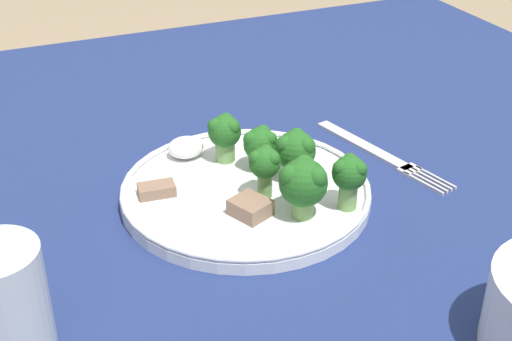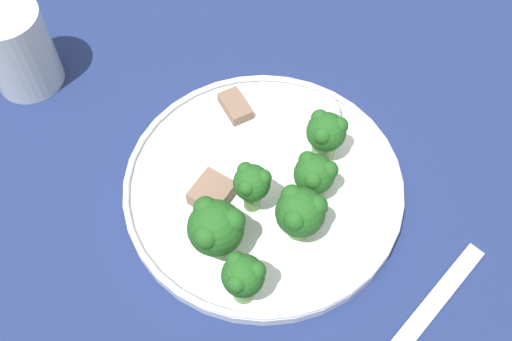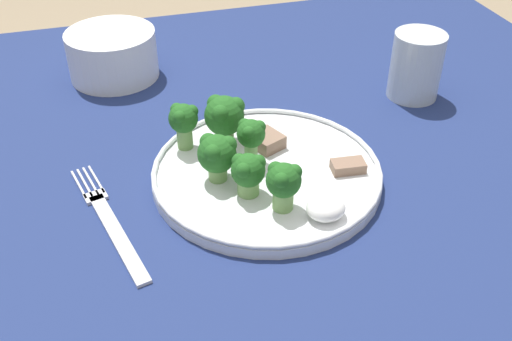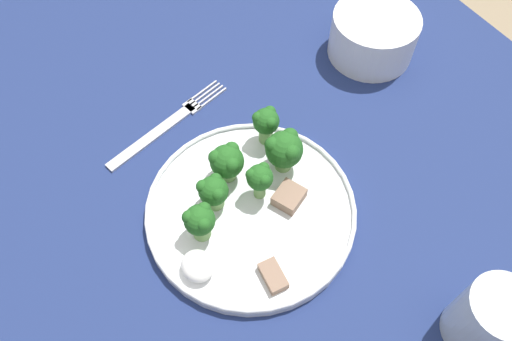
# 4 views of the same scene
# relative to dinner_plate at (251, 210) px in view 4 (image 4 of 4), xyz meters

# --- Properties ---
(table) EXTENTS (1.16, 1.07, 0.77)m
(table) POSITION_rel_dinner_plate_xyz_m (-0.04, -0.03, -0.11)
(table) COLOR navy
(table) RESTS_ON ground_plane
(dinner_plate) EXTENTS (0.26, 0.26, 0.02)m
(dinner_plate) POSITION_rel_dinner_plate_xyz_m (0.00, 0.00, 0.00)
(dinner_plate) COLOR white
(dinner_plate) RESTS_ON table
(fork) EXTENTS (0.07, 0.20, 0.00)m
(fork) POSITION_rel_dinner_plate_xyz_m (-0.18, -0.03, -0.01)
(fork) COLOR silver
(fork) RESTS_ON table
(cream_bowl) EXTENTS (0.13, 0.13, 0.07)m
(cream_bowl) POSITION_rel_dinner_plate_xyz_m (-0.14, 0.30, 0.02)
(cream_bowl) COLOR white
(cream_bowl) RESTS_ON table
(drinking_glass) EXTENTS (0.07, 0.07, 0.09)m
(drinking_glass) POSITION_rel_dinner_plate_xyz_m (0.25, 0.13, 0.03)
(drinking_glass) COLOR silver
(drinking_glass) RESTS_ON table
(broccoli_floret_near_rim_left) EXTENTS (0.04, 0.03, 0.06)m
(broccoli_floret_near_rim_left) POSITION_rel_dinner_plate_xyz_m (-0.08, 0.07, 0.04)
(broccoli_floret_near_rim_left) COLOR #709E56
(broccoli_floret_near_rim_left) RESTS_ON dinner_plate
(broccoli_floret_center_left) EXTENTS (0.04, 0.04, 0.06)m
(broccoli_floret_center_left) POSITION_rel_dinner_plate_xyz_m (-0.06, 0.00, 0.04)
(broccoli_floret_center_left) COLOR #709E56
(broccoli_floret_center_left) RESTS_ON dinner_plate
(broccoli_floret_back_left) EXTENTS (0.04, 0.04, 0.05)m
(broccoli_floret_back_left) POSITION_rel_dinner_plate_xyz_m (-0.00, -0.07, 0.04)
(broccoli_floret_back_left) COLOR #709E56
(broccoli_floret_back_left) RESTS_ON dinner_plate
(broccoli_floret_front_left) EXTENTS (0.04, 0.04, 0.05)m
(broccoli_floret_front_left) POSITION_rel_dinner_plate_xyz_m (-0.03, -0.03, 0.03)
(broccoli_floret_front_left) COLOR #709E56
(broccoli_floret_front_left) RESTS_ON dinner_plate
(broccoli_floret_center_back) EXTENTS (0.03, 0.03, 0.06)m
(broccoli_floret_center_back) POSITION_rel_dinner_plate_xyz_m (-0.01, 0.02, 0.04)
(broccoli_floret_center_back) COLOR #709E56
(broccoli_floret_center_back) RESTS_ON dinner_plate
(broccoli_floret_mid_cluster) EXTENTS (0.05, 0.05, 0.06)m
(broccoli_floret_mid_cluster) POSITION_rel_dinner_plate_xyz_m (-0.03, 0.07, 0.04)
(broccoli_floret_mid_cluster) COLOR #709E56
(broccoli_floret_mid_cluster) RESTS_ON dinner_plate
(meat_slice_front_slice) EXTENTS (0.04, 0.05, 0.02)m
(meat_slice_front_slice) POSITION_rel_dinner_plate_xyz_m (0.01, 0.05, 0.01)
(meat_slice_front_slice) COLOR #846651
(meat_slice_front_slice) RESTS_ON dinner_plate
(meat_slice_middle_slice) EXTENTS (0.04, 0.03, 0.01)m
(meat_slice_middle_slice) POSITION_rel_dinner_plate_xyz_m (0.09, -0.02, 0.01)
(meat_slice_middle_slice) COLOR #846651
(meat_slice_middle_slice) RESTS_ON dinner_plate
(sauce_dollop) EXTENTS (0.04, 0.04, 0.02)m
(sauce_dollop) POSITION_rel_dinner_plate_xyz_m (0.03, -0.09, 0.01)
(sauce_dollop) COLOR white
(sauce_dollop) RESTS_ON dinner_plate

